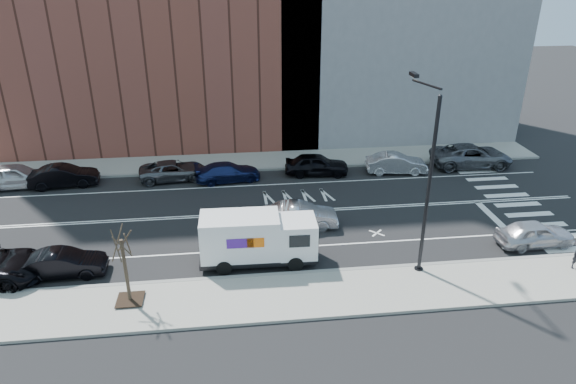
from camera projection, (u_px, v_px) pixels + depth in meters
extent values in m
plane|color=black|center=(268.00, 213.00, 31.81)|extent=(120.00, 120.00, 0.00)
cube|color=gray|center=(284.00, 297.00, 23.83)|extent=(44.00, 3.60, 0.15)
cube|color=gray|center=(259.00, 161.00, 39.72)|extent=(44.00, 3.60, 0.15)
cube|color=gray|center=(280.00, 275.00, 25.45)|extent=(44.00, 0.25, 0.17)
cube|color=gray|center=(260.00, 169.00, 38.09)|extent=(44.00, 0.25, 0.17)
cube|color=brown|center=(149.00, 5.00, 40.46)|extent=(26.00, 10.00, 22.00)
cylinder|color=black|center=(428.00, 190.00, 24.00)|extent=(0.18, 0.18, 9.00)
cylinder|color=black|center=(418.00, 270.00, 25.83)|extent=(0.44, 0.44, 0.20)
sphere|color=black|center=(440.00, 97.00, 22.14)|extent=(0.20, 0.20, 0.20)
cylinder|color=black|center=(426.00, 84.00, 23.62)|extent=(0.11, 3.49, 0.48)
cube|color=black|center=(414.00, 75.00, 25.11)|extent=(0.25, 0.80, 0.18)
cube|color=#FFF2CC|center=(414.00, 77.00, 25.15)|extent=(0.18, 0.55, 0.03)
cube|color=black|center=(130.00, 299.00, 23.38)|extent=(1.20, 1.20, 0.04)
cylinder|color=#382B1E|center=(126.00, 271.00, 22.75)|extent=(0.16, 0.16, 3.20)
cylinder|color=#382B1E|center=(127.00, 244.00, 22.19)|extent=(0.06, 0.80, 1.44)
cylinder|color=#382B1E|center=(124.00, 241.00, 22.39)|extent=(0.81, 0.31, 1.19)
cylinder|color=#382B1E|center=(117.00, 242.00, 22.27)|extent=(0.58, 0.76, 1.50)
cylinder|color=#382B1E|center=(116.00, 246.00, 22.01)|extent=(0.47, 0.61, 1.37)
cylinder|color=#382B1E|center=(122.00, 247.00, 21.96)|extent=(0.72, 0.29, 1.13)
cube|color=black|center=(257.00, 255.00, 26.47)|extent=(5.87, 2.11, 0.28)
cube|color=silver|center=(297.00, 236.00, 26.21)|extent=(1.93, 2.06, 1.88)
cube|color=black|center=(316.00, 230.00, 26.18)|extent=(0.10, 1.74, 0.89)
cube|color=black|center=(300.00, 241.00, 25.17)|extent=(1.03, 0.06, 0.66)
cube|color=black|center=(295.00, 222.00, 27.02)|extent=(1.03, 0.06, 0.66)
cube|color=black|center=(315.00, 251.00, 26.68)|extent=(0.18, 1.88, 0.33)
cube|color=silver|center=(240.00, 235.00, 25.88)|extent=(3.99, 2.16, 2.16)
cube|color=#47198C|center=(240.00, 244.00, 24.87)|extent=(1.32, 0.05, 0.52)
cube|color=orange|center=(256.00, 243.00, 24.94)|extent=(0.85, 0.04, 0.52)
cube|color=#47198C|center=(240.00, 223.00, 26.78)|extent=(1.32, 0.05, 0.52)
cube|color=orange|center=(254.00, 223.00, 26.84)|extent=(0.85, 0.04, 0.52)
cylinder|color=black|center=(295.00, 264.00, 25.79)|extent=(0.80, 0.28, 0.79)
cylinder|color=black|center=(292.00, 245.00, 27.49)|extent=(0.80, 0.28, 0.79)
cylinder|color=black|center=(224.00, 267.00, 25.48)|extent=(0.80, 0.28, 0.79)
cylinder|color=black|center=(225.00, 248.00, 27.18)|extent=(0.80, 0.28, 0.79)
imported|color=silver|center=(16.00, 176.00, 35.02)|extent=(5.04, 2.32, 1.67)
imported|color=black|center=(64.00, 176.00, 35.25)|extent=(4.65, 2.00, 1.49)
imported|color=#52535A|center=(174.00, 171.00, 36.37)|extent=(4.99, 2.68, 1.33)
imported|color=navy|center=(228.00, 172.00, 36.12)|extent=(4.78, 2.46, 1.33)
imported|color=black|center=(317.00, 164.00, 37.14)|extent=(4.73, 2.28, 1.56)
imported|color=silver|center=(396.00, 163.00, 37.47)|extent=(4.53, 1.97, 1.45)
imported|color=#57595F|center=(471.00, 156.00, 38.60)|extent=(6.13, 3.07, 1.67)
imported|color=#B1B1B6|center=(300.00, 215.00, 29.91)|extent=(4.48, 1.86, 1.44)
imported|color=black|center=(63.00, 264.00, 25.29)|extent=(4.15, 1.58, 1.35)
imported|color=silver|center=(535.00, 234.00, 27.95)|extent=(4.26, 1.86, 1.43)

